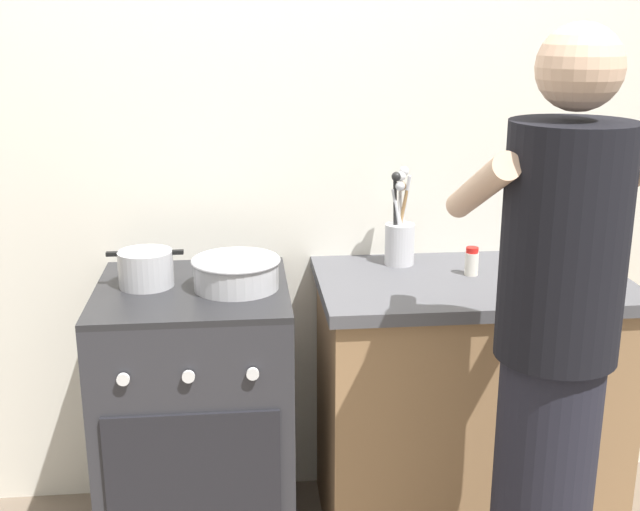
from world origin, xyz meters
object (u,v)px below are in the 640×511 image
at_px(stove_range, 198,418).
at_px(person, 552,369).
at_px(pot, 146,268).
at_px(spice_bottle, 472,262).
at_px(mixing_bowl, 236,272).
at_px(utensil_crock, 400,236).

distance_m(stove_range, person, 1.19).
height_order(stove_range, person, person).
xyz_separation_m(pot, spice_bottle, (1.04, 0.01, -0.01)).
bearing_deg(mixing_bowl, utensil_crock, 19.99).
bearing_deg(stove_range, utensil_crock, 14.72).
height_order(mixing_bowl, person, person).
height_order(stove_range, spice_bottle, spice_bottle).
bearing_deg(mixing_bowl, spice_bottle, 4.16).
height_order(mixing_bowl, utensil_crock, utensil_crock).
bearing_deg(utensil_crock, mixing_bowl, -160.01).
height_order(stove_range, pot, pot).
distance_m(mixing_bowl, spice_bottle, 0.77).
bearing_deg(pot, stove_range, -12.31).
distance_m(stove_range, spice_bottle, 1.03).
relative_size(stove_range, pot, 3.81).
xyz_separation_m(stove_range, spice_bottle, (0.90, 0.04, 0.50)).
bearing_deg(pot, person, -31.34).
bearing_deg(spice_bottle, utensil_crock, 145.44).
bearing_deg(spice_bottle, pot, -179.67).
relative_size(mixing_bowl, spice_bottle, 2.95).
height_order(pot, mixing_bowl, pot).
bearing_deg(spice_bottle, stove_range, -177.68).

